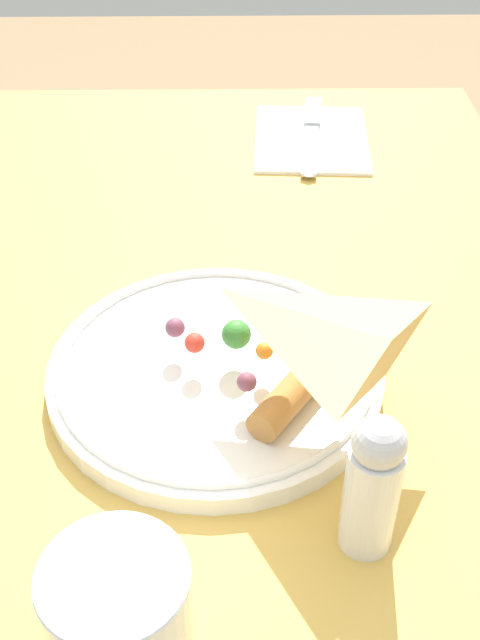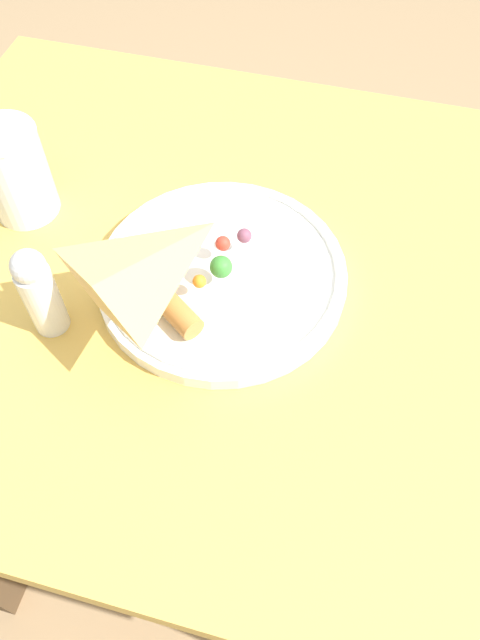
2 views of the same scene
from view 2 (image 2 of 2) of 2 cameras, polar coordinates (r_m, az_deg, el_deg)
ground_plane at (r=1.30m, az=2.75°, el=-16.52°), size 6.00×6.00×0.00m
dining_table at (r=0.75m, az=4.57°, el=-2.69°), size 0.96×0.67×0.73m
plate_pizza at (r=0.63m, az=-1.88°, el=4.28°), size 0.25×0.25×0.05m
milk_glass at (r=0.72m, az=-19.85°, el=12.46°), size 0.07×0.07×0.11m
salt_shaker at (r=0.60m, az=-17.90°, el=2.51°), size 0.03×0.03×0.11m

